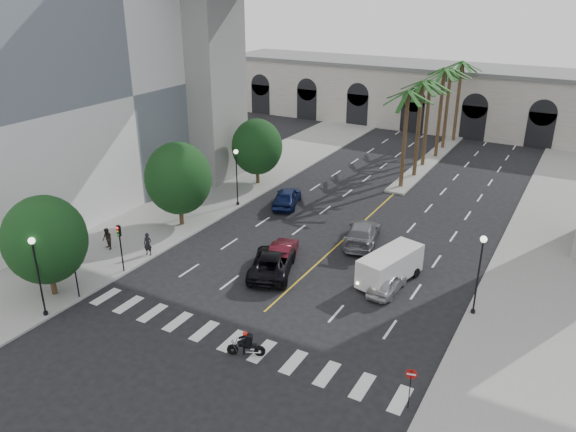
% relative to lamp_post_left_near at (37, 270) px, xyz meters
% --- Properties ---
extents(ground, '(140.00, 140.00, 0.00)m').
position_rel_lamp_post_left_near_xyz_m(ground, '(11.40, 5.00, -3.22)').
color(ground, black).
rests_on(ground, ground).
extents(sidewalk_left, '(8.00, 100.00, 0.15)m').
position_rel_lamp_post_left_near_xyz_m(sidewalk_left, '(-3.60, 20.00, -3.15)').
color(sidewalk_left, gray).
rests_on(sidewalk_left, ground).
extents(sidewalk_right, '(8.00, 100.00, 0.15)m').
position_rel_lamp_post_left_near_xyz_m(sidewalk_right, '(26.40, 20.00, -3.15)').
color(sidewalk_right, gray).
rests_on(sidewalk_right, ground).
extents(median, '(2.00, 24.00, 0.20)m').
position_rel_lamp_post_left_near_xyz_m(median, '(11.40, 43.00, -3.12)').
color(median, gray).
rests_on(median, ground).
extents(building_left, '(16.50, 32.50, 20.60)m').
position_rel_lamp_post_left_near_xyz_m(building_left, '(-15.60, 17.00, 7.09)').
color(building_left, white).
rests_on(building_left, ground).
extents(pier_building, '(71.00, 10.50, 8.50)m').
position_rel_lamp_post_left_near_xyz_m(pier_building, '(11.40, 60.00, 1.04)').
color(pier_building, beige).
rests_on(pier_building, ground).
extents(palm_a, '(3.20, 3.20, 10.30)m').
position_rel_lamp_post_left_near_xyz_m(palm_a, '(11.40, 33.00, 5.88)').
color(palm_a, '#47331E').
rests_on(palm_a, ground).
extents(palm_b, '(3.20, 3.20, 10.60)m').
position_rel_lamp_post_left_near_xyz_m(palm_b, '(11.50, 37.00, 6.15)').
color(palm_b, '#47331E').
rests_on(palm_b, ground).
extents(palm_c, '(3.20, 3.20, 10.10)m').
position_rel_lamp_post_left_near_xyz_m(palm_c, '(11.20, 41.00, 5.69)').
color(palm_c, '#47331E').
rests_on(palm_c, ground).
extents(palm_d, '(3.20, 3.20, 10.90)m').
position_rel_lamp_post_left_near_xyz_m(palm_d, '(11.55, 45.00, 6.43)').
color(palm_d, '#47331E').
rests_on(palm_d, ground).
extents(palm_e, '(3.20, 3.20, 10.40)m').
position_rel_lamp_post_left_near_xyz_m(palm_e, '(11.30, 49.00, 5.97)').
color(palm_e, '#47331E').
rests_on(palm_e, ground).
extents(palm_f, '(3.20, 3.20, 10.70)m').
position_rel_lamp_post_left_near_xyz_m(palm_f, '(11.60, 53.00, 6.24)').
color(palm_f, '#47331E').
rests_on(palm_f, ground).
extents(street_tree_near, '(5.20, 5.20, 6.89)m').
position_rel_lamp_post_left_near_xyz_m(street_tree_near, '(-1.60, 2.00, 0.80)').
color(street_tree_near, '#382616').
rests_on(street_tree_near, ground).
extents(street_tree_mid, '(5.44, 5.44, 7.21)m').
position_rel_lamp_post_left_near_xyz_m(street_tree_mid, '(-1.60, 15.00, 0.99)').
color(street_tree_mid, '#382616').
rests_on(street_tree_mid, ground).
extents(street_tree_far, '(5.04, 5.04, 6.68)m').
position_rel_lamp_post_left_near_xyz_m(street_tree_far, '(-1.60, 27.00, 0.68)').
color(street_tree_far, '#382616').
rests_on(street_tree_far, ground).
extents(lamp_post_left_near, '(0.40, 0.40, 5.35)m').
position_rel_lamp_post_left_near_xyz_m(lamp_post_left_near, '(0.00, 0.00, 0.00)').
color(lamp_post_left_near, black).
rests_on(lamp_post_left_near, ground).
extents(lamp_post_left_far, '(0.40, 0.40, 5.35)m').
position_rel_lamp_post_left_near_xyz_m(lamp_post_left_far, '(0.00, 21.00, 0.00)').
color(lamp_post_left_far, black).
rests_on(lamp_post_left_far, ground).
extents(lamp_post_right, '(0.40, 0.40, 5.35)m').
position_rel_lamp_post_left_near_xyz_m(lamp_post_right, '(22.80, 13.00, 0.00)').
color(lamp_post_right, black).
rests_on(lamp_post_right, ground).
extents(traffic_signal_near, '(0.25, 0.18, 3.65)m').
position_rel_lamp_post_left_near_xyz_m(traffic_signal_near, '(0.10, 2.50, -0.71)').
color(traffic_signal_near, black).
rests_on(traffic_signal_near, ground).
extents(traffic_signal_far, '(0.25, 0.18, 3.65)m').
position_rel_lamp_post_left_near_xyz_m(traffic_signal_far, '(0.10, 6.50, -0.71)').
color(traffic_signal_far, black).
rests_on(traffic_signal_far, ground).
extents(motorcycle_rider, '(2.00, 0.96, 1.54)m').
position_rel_lamp_post_left_near_xyz_m(motorcycle_rider, '(12.88, 2.81, -2.52)').
color(motorcycle_rider, black).
rests_on(motorcycle_rider, ground).
extents(car_a, '(1.80, 4.06, 1.36)m').
position_rel_lamp_post_left_near_xyz_m(car_a, '(17.19, 13.08, -2.54)').
color(car_a, '#A3A4A8').
rests_on(car_a, ground).
extents(car_b, '(2.78, 4.72, 1.47)m').
position_rel_lamp_post_left_near_xyz_m(car_b, '(8.95, 13.61, -2.49)').
color(car_b, '#51101A').
rests_on(car_b, ground).
extents(car_c, '(4.64, 6.52, 1.65)m').
position_rel_lamp_post_left_near_xyz_m(car_c, '(9.23, 11.64, -2.40)').
color(car_c, black).
rests_on(car_c, ground).
extents(car_d, '(3.65, 6.19, 1.68)m').
position_rel_lamp_post_left_near_xyz_m(car_d, '(12.90, 19.24, -2.38)').
color(car_d, slate).
rests_on(car_d, ground).
extents(car_e, '(3.46, 5.42, 1.72)m').
position_rel_lamp_post_left_near_xyz_m(car_e, '(3.87, 23.27, -2.36)').
color(car_e, '#0E1945').
rests_on(car_e, ground).
extents(cargo_van, '(3.24, 5.61, 2.25)m').
position_rel_lamp_post_left_near_xyz_m(cargo_van, '(16.88, 14.33, -1.97)').
color(cargo_van, silver).
rests_on(cargo_van, ground).
extents(pedestrian_a, '(0.73, 0.58, 1.75)m').
position_rel_lamp_post_left_near_xyz_m(pedestrian_a, '(-0.10, 9.28, -2.20)').
color(pedestrian_a, black).
rests_on(pedestrian_a, sidewalk_left).
extents(pedestrian_b, '(0.99, 0.88, 1.70)m').
position_rel_lamp_post_left_near_xyz_m(pedestrian_b, '(-3.45, 8.51, -2.22)').
color(pedestrian_b, black).
rests_on(pedestrian_b, sidewalk_left).
extents(do_not_enter_sign, '(0.54, 0.17, 2.27)m').
position_rel_lamp_post_left_near_xyz_m(do_not_enter_sign, '(21.90, 3.14, -1.58)').
color(do_not_enter_sign, black).
rests_on(do_not_enter_sign, ground).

